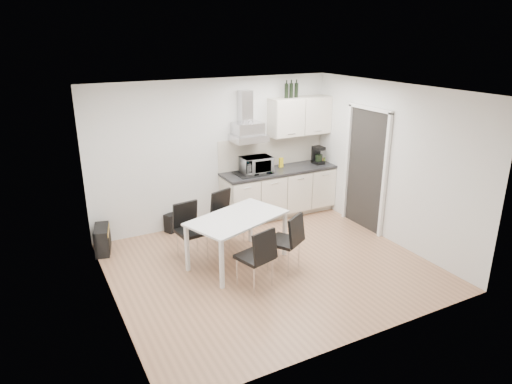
% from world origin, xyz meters
% --- Properties ---
extents(ground, '(4.50, 4.50, 0.00)m').
position_xyz_m(ground, '(0.00, 0.00, 0.00)').
color(ground, tan).
rests_on(ground, ground).
extents(wall_back, '(4.50, 0.10, 2.60)m').
position_xyz_m(wall_back, '(0.00, 2.00, 1.30)').
color(wall_back, silver).
rests_on(wall_back, ground).
extents(wall_front, '(4.50, 0.10, 2.60)m').
position_xyz_m(wall_front, '(0.00, -2.00, 1.30)').
color(wall_front, silver).
rests_on(wall_front, ground).
extents(wall_left, '(0.10, 4.00, 2.60)m').
position_xyz_m(wall_left, '(-2.25, 0.00, 1.30)').
color(wall_left, silver).
rests_on(wall_left, ground).
extents(wall_right, '(0.10, 4.00, 2.60)m').
position_xyz_m(wall_right, '(2.25, 0.00, 1.30)').
color(wall_right, silver).
rests_on(wall_right, ground).
extents(ceiling, '(4.50, 4.50, 0.00)m').
position_xyz_m(ceiling, '(0.00, 0.00, 2.60)').
color(ceiling, white).
rests_on(ceiling, wall_back).
extents(doorway, '(0.08, 1.04, 2.10)m').
position_xyz_m(doorway, '(2.21, 0.55, 1.05)').
color(doorway, white).
rests_on(doorway, ground).
extents(kitchenette, '(2.22, 0.64, 2.52)m').
position_xyz_m(kitchenette, '(1.19, 1.73, 0.83)').
color(kitchenette, beige).
rests_on(kitchenette, ground).
extents(dining_table, '(1.64, 1.27, 0.75)m').
position_xyz_m(dining_table, '(-0.37, 0.33, 0.67)').
color(dining_table, white).
rests_on(dining_table, ground).
extents(chair_far_left, '(0.50, 0.55, 0.88)m').
position_xyz_m(chair_far_left, '(-0.93, 0.78, 0.44)').
color(chair_far_left, black).
rests_on(chair_far_left, ground).
extents(chair_far_right, '(0.58, 0.62, 0.88)m').
position_xyz_m(chair_far_right, '(-0.19, 1.03, 0.44)').
color(chair_far_right, black).
rests_on(chair_far_right, ground).
extents(chair_near_left, '(0.56, 0.60, 0.88)m').
position_xyz_m(chair_near_left, '(-0.46, -0.40, 0.44)').
color(chair_near_left, black).
rests_on(chair_near_left, ground).
extents(chair_near_right, '(0.63, 0.66, 0.88)m').
position_xyz_m(chair_near_right, '(0.14, -0.17, 0.44)').
color(chair_near_right, black).
rests_on(chair_near_right, ground).
extents(guitar_amp, '(0.33, 0.55, 0.43)m').
position_xyz_m(guitar_amp, '(-2.12, 1.65, 0.21)').
color(guitar_amp, black).
rests_on(guitar_amp, ground).
extents(floor_speaker, '(0.25, 0.24, 0.33)m').
position_xyz_m(floor_speaker, '(-0.91, 1.90, 0.16)').
color(floor_speaker, black).
rests_on(floor_speaker, ground).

